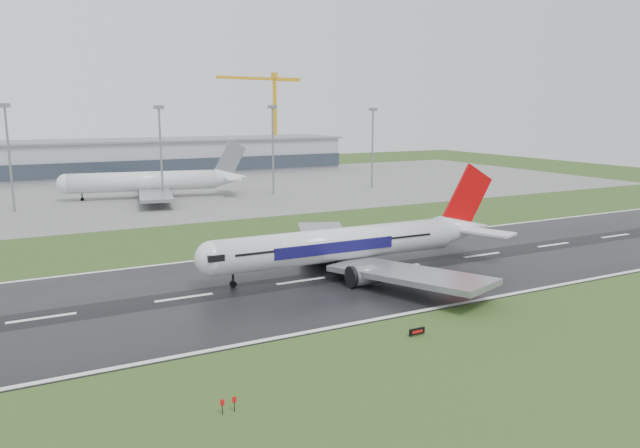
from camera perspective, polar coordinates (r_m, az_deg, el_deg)
ground at (r=95.14m, az=-12.82°, el=-6.91°), size 520.00×520.00×0.00m
runway at (r=95.12m, az=-12.82°, el=-6.88°), size 400.00×45.00×0.10m
apron at (r=216.08m, az=-21.30°, el=2.50°), size 400.00×130.00×0.08m
terminal at (r=274.75m, az=-22.80°, el=5.59°), size 240.00×36.00×15.00m
main_airliner at (r=106.36m, az=3.68°, el=0.12°), size 60.00×57.23×17.46m
parked_airliner at (r=203.15m, az=-15.78°, el=4.91°), size 70.44×67.04×17.94m
tower_crane at (r=313.25m, az=-4.31°, el=9.86°), size 47.64×9.63×46.94m
runway_sign at (r=78.92m, az=9.22°, el=-10.11°), size 2.31×0.66×1.04m
floodmast_2 at (r=188.58m, az=-27.47°, el=5.36°), size 0.64×0.64×29.16m
floodmast_3 at (r=193.15m, az=-14.90°, el=6.25°), size 0.64×0.64×28.75m
floodmast_4 at (r=204.60m, az=-4.51°, el=6.84°), size 0.64×0.64×28.92m
floodmast_5 at (r=223.07m, az=5.01°, el=7.06°), size 0.64×0.64×28.13m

